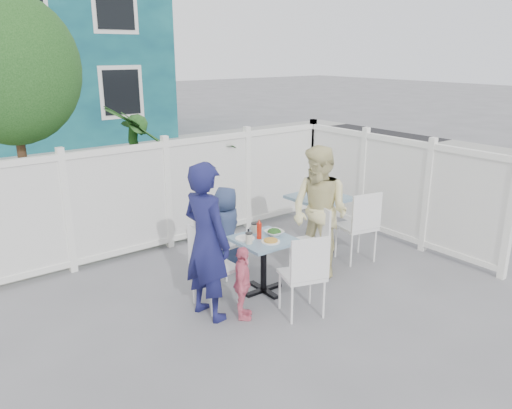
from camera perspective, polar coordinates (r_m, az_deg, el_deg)
ground at (r=5.79m, az=0.82°, el=-12.13°), size 80.00×80.00×0.00m
near_sidewalk at (r=8.83m, az=-14.62°, el=-2.06°), size 24.00×2.60×0.01m
street at (r=12.21m, az=-21.52°, el=2.58°), size 24.00×5.00×0.01m
far_sidewalk at (r=15.16m, az=-24.90°, el=4.85°), size 24.00×1.60×0.01m
fence_back at (r=7.42m, az=-10.07°, el=0.89°), size 5.86×0.08×1.60m
fence_right at (r=7.91m, az=15.40°, el=1.55°), size 0.08×3.66×1.60m
tree at (r=7.42m, az=-26.29°, el=13.62°), size 1.80×1.62×3.59m
potted_shrub_a at (r=7.92m, az=-13.30°, el=3.53°), size 1.28×1.28×2.05m
potted_shrub_b at (r=8.54m, az=-4.56°, el=2.82°), size 1.65×1.70×1.44m
main_table at (r=6.00m, az=0.88°, el=-5.30°), size 0.67×0.67×0.70m
spare_table at (r=7.38m, az=7.20°, el=-0.40°), size 0.77×0.77×0.80m
chair_left at (r=5.65m, az=-5.41°, el=-6.54°), size 0.44×0.45×0.98m
chair_right at (r=6.54m, az=6.61°, el=-3.56°), size 0.48×0.49×0.91m
chair_back at (r=6.56m, az=-3.57°, el=-3.29°), size 0.45×0.44×0.93m
chair_near at (r=5.45m, az=5.66°, el=-7.49°), size 0.55×0.54×0.97m
chair_spare at (r=6.97m, az=11.86°, el=-1.96°), size 0.55×0.54×1.02m
man at (r=5.37m, az=-5.66°, el=-4.24°), size 0.52×0.70×1.75m
woman at (r=6.44m, az=7.28°, el=-0.87°), size 0.77×0.92×1.70m
boy at (r=6.63m, az=-3.41°, el=-2.79°), size 0.66×0.55×1.14m
toddler at (r=5.47m, az=-1.55°, el=-9.00°), size 0.47×0.51×0.84m
plate_main at (r=5.83m, az=1.69°, el=-4.26°), size 0.22×0.22×0.01m
plate_side at (r=5.92m, az=-1.26°, el=-3.89°), size 0.23×0.23×0.02m
salad_bowl at (r=6.05m, az=2.10°, el=-3.25°), size 0.22×0.22×0.05m
coffee_cup_a at (r=5.77m, az=-0.81°, el=-3.92°), size 0.08×0.08×0.12m
coffee_cup_b at (r=6.11m, az=-0.21°, el=-2.75°), size 0.07×0.07×0.11m
ketchup_bottle at (r=5.91m, az=0.36°, el=-3.02°), size 0.06×0.06×0.19m
salt_shaker at (r=6.07m, az=-0.98°, el=-3.05°), size 0.03×0.03×0.08m
pepper_shaker at (r=6.07m, az=-0.90°, el=-3.09°), size 0.03×0.03×0.07m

